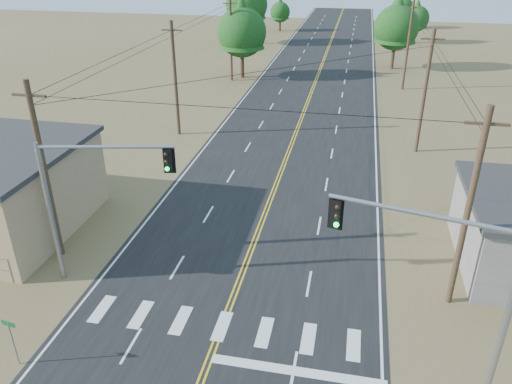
# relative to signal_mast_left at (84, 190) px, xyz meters

# --- Properties ---
(road) EXTENTS (15.00, 200.00, 0.02)m
(road) POSITION_rel_signal_mast_left_xyz_m (7.35, 19.63, -5.15)
(road) COLOR black
(road) RESTS_ON ground
(utility_pole_left_near) EXTENTS (1.80, 0.30, 10.00)m
(utility_pole_left_near) POSITION_rel_signal_mast_left_xyz_m (-3.15, 1.63, -0.04)
(utility_pole_left_near) COLOR #4C3826
(utility_pole_left_near) RESTS_ON ground
(utility_pole_left_mid) EXTENTS (1.80, 0.30, 10.00)m
(utility_pole_left_mid) POSITION_rel_signal_mast_left_xyz_m (-3.15, 21.63, -0.04)
(utility_pole_left_mid) COLOR #4C3826
(utility_pole_left_mid) RESTS_ON ground
(utility_pole_left_far) EXTENTS (1.80, 0.30, 10.00)m
(utility_pole_left_far) POSITION_rel_signal_mast_left_xyz_m (-3.15, 41.63, -0.04)
(utility_pole_left_far) COLOR #4C3826
(utility_pole_left_far) RESTS_ON ground
(utility_pole_right_near) EXTENTS (1.80, 0.30, 10.00)m
(utility_pole_right_near) POSITION_rel_signal_mast_left_xyz_m (17.85, 1.63, -0.04)
(utility_pole_right_near) COLOR #4C3826
(utility_pole_right_near) RESTS_ON ground
(utility_pole_right_mid) EXTENTS (1.80, 0.30, 10.00)m
(utility_pole_right_mid) POSITION_rel_signal_mast_left_xyz_m (17.85, 21.63, -0.04)
(utility_pole_right_mid) COLOR #4C3826
(utility_pole_right_mid) RESTS_ON ground
(utility_pole_right_far) EXTENTS (1.80, 0.30, 10.00)m
(utility_pole_right_far) POSITION_rel_signal_mast_left_xyz_m (17.85, 41.63, -0.04)
(utility_pole_right_far) COLOR #4C3826
(utility_pole_right_far) RESTS_ON ground
(signal_mast_left) EXTENTS (6.39, 1.53, 7.61)m
(signal_mast_left) POSITION_rel_signal_mast_left_xyz_m (0.00, 0.00, 0.00)
(signal_mast_left) COLOR gray
(signal_mast_left) RESTS_ON ground
(signal_mast_right) EXTENTS (6.68, 1.76, 7.74)m
(signal_mast_right) POSITION_rel_signal_mast_left_xyz_m (16.42, -3.93, 0.11)
(signal_mast_right) COLOR gray
(signal_mast_right) RESTS_ON ground
(street_sign) EXTENTS (0.67, 0.14, 2.28)m
(street_sign) POSITION_rel_signal_mast_left_xyz_m (-0.45, -6.26, -3.64)
(street_sign) COLOR gray
(street_sign) RESTS_ON ground
(tree_left_near) EXTENTS (6.15, 6.15, 10.25)m
(tree_left_near) POSITION_rel_signal_mast_left_xyz_m (-2.19, 43.44, 1.11)
(tree_left_near) COLOR #3F2D1E
(tree_left_near) RESTS_ON ground
(tree_left_mid) EXTENTS (6.93, 6.93, 11.55)m
(tree_left_mid) POSITION_rel_signal_mast_left_xyz_m (-6.65, 66.46, 1.91)
(tree_left_mid) COLOR #3F2D1E
(tree_left_mid) RESTS_ON ground
(tree_left_far) EXTENTS (3.81, 3.81, 6.35)m
(tree_left_far) POSITION_rel_signal_mast_left_xyz_m (-3.26, 80.85, -1.28)
(tree_left_far) COLOR #3F2D1E
(tree_left_far) RESTS_ON ground
(tree_right_near) EXTENTS (5.94, 5.94, 9.90)m
(tree_right_near) POSITION_rel_signal_mast_left_xyz_m (17.00, 52.36, 0.89)
(tree_right_near) COLOR #3F2D1E
(tree_right_near) RESTS_ON ground
(tree_right_mid) EXTENTS (4.35, 4.35, 7.25)m
(tree_right_mid) POSITION_rel_signal_mast_left_xyz_m (21.35, 72.88, -0.73)
(tree_right_mid) COLOR #3F2D1E
(tree_right_mid) RESTS_ON ground
(tree_right_far) EXTENTS (4.24, 4.24, 7.07)m
(tree_right_far) POSITION_rel_signal_mast_left_xyz_m (19.98, 88.95, -0.84)
(tree_right_far) COLOR #3F2D1E
(tree_right_far) RESTS_ON ground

